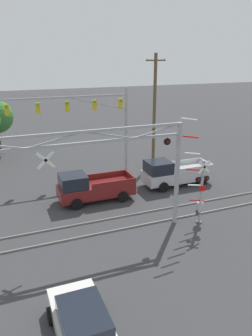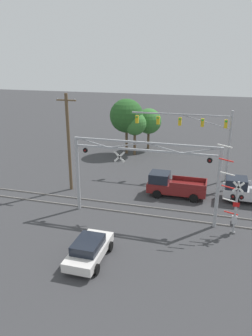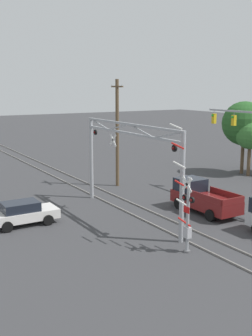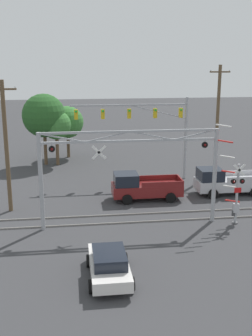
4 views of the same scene
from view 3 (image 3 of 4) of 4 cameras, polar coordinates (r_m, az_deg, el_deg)
name	(u,v)px [view 3 (image 3 of 4)]	position (r m, az deg, el deg)	size (l,w,h in m)	color
rail_track_near	(133,215)	(27.59, 0.91, -6.34)	(80.00, 0.08, 0.10)	gray
rail_track_far	(151,211)	(28.35, 3.39, -5.89)	(80.00, 0.08, 0.10)	gray
crossing_gantry	(129,155)	(26.54, 0.40, 1.83)	(11.00, 0.29, 6.03)	#9EA0A5
crossing_signal_mast	(186,211)	(21.40, 8.16, -5.85)	(2.06, 0.35, 6.42)	#9EA0A5
pickup_truck_lead	(202,197)	(28.68, 10.26, -3.94)	(5.14, 2.18, 2.05)	maroon
sedan_waiting	(22,213)	(26.40, -13.85, -5.91)	(2.06, 4.13, 1.44)	silver
utility_pole_left	(117,132)	(34.92, -1.19, 4.92)	(1.80, 0.28, 8.86)	brown
background_tree_beyond_span	(250,134)	(40.59, 16.49, 4.40)	(2.83, 2.83, 5.38)	brown
background_tree_far_left_verge	(244,124)	(41.54, 15.70, 5.81)	(4.17, 4.17, 6.91)	brown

